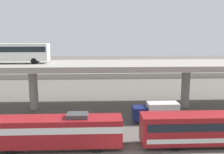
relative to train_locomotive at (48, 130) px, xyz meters
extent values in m
cube|color=#59544C|center=(7.83, -0.70, -2.13)|extent=(110.00, 0.12, 0.12)
cube|color=#59544C|center=(7.83, 0.70, -2.13)|extent=(110.00, 0.12, 0.12)
cube|color=maroon|center=(0.77, 0.00, -0.11)|extent=(15.50, 3.00, 3.20)
cube|color=white|center=(0.77, 0.00, 0.46)|extent=(15.50, 3.04, 0.77)
cube|color=black|center=(-5.39, 0.00, 0.78)|extent=(2.11, 2.70, 1.02)
cube|color=#3F3F42|center=(3.42, 0.00, 1.74)|extent=(2.40, 1.80, 0.50)
cylinder|color=black|center=(-4.07, -1.35, -1.71)|extent=(0.96, 0.18, 0.96)
cylinder|color=black|center=(-4.07, 1.35, -1.71)|extent=(0.96, 0.18, 0.96)
cylinder|color=black|center=(5.62, -1.35, -1.71)|extent=(0.96, 0.18, 0.96)
cylinder|color=black|center=(5.62, 1.35, -1.71)|extent=(0.96, 0.18, 0.96)
cylinder|color=black|center=(14.61, -1.35, -1.73)|extent=(0.92, 0.18, 0.92)
cylinder|color=black|center=(14.61, 1.35, -1.73)|extent=(0.92, 0.18, 0.92)
cube|color=#9E998E|center=(7.83, 16.00, 5.49)|extent=(96.00, 11.55, 0.94)
cylinder|color=#9E998E|center=(-5.77, 16.00, 1.41)|extent=(1.50, 1.50, 7.21)
cylinder|color=#9E998E|center=(21.43, 16.00, 1.41)|extent=(1.50, 1.50, 7.21)
cube|color=silver|center=(-8.85, 15.98, 7.91)|extent=(12.00, 2.55, 2.90)
cube|color=black|center=(-8.85, 15.98, 8.44)|extent=(11.52, 2.59, 0.93)
cube|color=black|center=(-2.90, 15.98, 8.26)|extent=(0.08, 2.30, 1.74)
cylinder|color=black|center=(-5.13, 17.19, 6.46)|extent=(1.00, 0.26, 1.00)
cylinder|color=black|center=(-5.13, 14.77, 6.46)|extent=(1.00, 0.26, 1.00)
cube|color=navy|center=(11.86, 8.14, -0.75)|extent=(2.00, 2.30, 2.00)
cube|color=silver|center=(15.36, 8.14, -0.45)|extent=(4.60, 2.30, 2.60)
cylinder|color=black|center=(12.15, 7.05, -1.75)|extent=(0.88, 0.28, 0.88)
cylinder|color=black|center=(12.15, 9.23, -1.75)|extent=(0.88, 0.28, 0.88)
cylinder|color=black|center=(16.37, 7.05, -1.75)|extent=(0.88, 0.28, 0.88)
cylinder|color=black|center=(16.37, 9.23, -1.75)|extent=(0.88, 0.28, 0.88)
cube|color=#9E998E|center=(7.83, 51.00, -1.38)|extent=(79.29, 11.36, 1.63)
cube|color=#515459|center=(-10.06, 51.11, 0.11)|extent=(4.43, 1.81, 0.70)
cube|color=#1E232B|center=(-9.83, 51.11, 0.70)|extent=(1.95, 1.59, 0.48)
cylinder|color=black|center=(-11.43, 50.25, -0.24)|extent=(0.64, 0.20, 0.64)
cylinder|color=black|center=(-11.43, 51.97, -0.24)|extent=(0.64, 0.20, 0.64)
cylinder|color=black|center=(-8.68, 50.25, -0.24)|extent=(0.64, 0.20, 0.64)
cylinder|color=black|center=(-8.68, 51.97, -0.24)|extent=(0.64, 0.20, 0.64)
cube|color=#9E998C|center=(27.60, 51.95, 0.11)|extent=(4.36, 1.89, 0.70)
cube|color=#1E232B|center=(27.81, 51.95, 0.70)|extent=(1.92, 1.66, 0.48)
cylinder|color=black|center=(26.24, 51.05, -0.24)|extent=(0.64, 0.20, 0.64)
cylinder|color=black|center=(26.24, 52.85, -0.24)|extent=(0.64, 0.20, 0.64)
cylinder|color=black|center=(28.95, 51.05, -0.24)|extent=(0.64, 0.20, 0.64)
cylinder|color=black|center=(28.95, 52.85, -0.24)|extent=(0.64, 0.20, 0.64)
cube|color=silver|center=(15.78, 51.66, 0.11)|extent=(4.55, 1.90, 0.70)
cube|color=#1E232B|center=(16.01, 51.66, 0.70)|extent=(2.00, 1.67, 0.48)
cylinder|color=black|center=(14.37, 50.76, -0.24)|extent=(0.64, 0.20, 0.64)
cylinder|color=black|center=(14.37, 52.56, -0.24)|extent=(0.64, 0.20, 0.64)
cylinder|color=black|center=(17.19, 50.76, -0.24)|extent=(0.64, 0.20, 0.64)
cylinder|color=black|center=(17.19, 52.56, -0.24)|extent=(0.64, 0.20, 0.64)
cube|color=maroon|center=(12.46, 48.79, 0.11)|extent=(4.39, 1.74, 0.70)
cube|color=#1E232B|center=(12.24, 48.79, 0.70)|extent=(1.93, 1.53, 0.48)
cylinder|color=black|center=(13.82, 49.62, -0.24)|extent=(0.64, 0.20, 0.64)
cylinder|color=black|center=(13.82, 47.96, -0.24)|extent=(0.64, 0.20, 0.64)
cylinder|color=black|center=(11.09, 49.62, -0.24)|extent=(0.64, 0.20, 0.64)
cylinder|color=black|center=(11.09, 47.96, -0.24)|extent=(0.64, 0.20, 0.64)
cube|color=#B7B7BC|center=(1.99, 50.71, 0.11)|extent=(4.65, 1.72, 0.70)
cube|color=#1E232B|center=(1.76, 50.71, 0.70)|extent=(2.05, 1.51, 0.48)
cylinder|color=black|center=(3.44, 51.53, -0.24)|extent=(0.64, 0.20, 0.64)
cylinder|color=black|center=(3.44, 49.90, -0.24)|extent=(0.64, 0.20, 0.64)
cylinder|color=black|center=(0.55, 51.53, -0.24)|extent=(0.64, 0.20, 0.64)
cylinder|color=black|center=(0.55, 49.90, -0.24)|extent=(0.64, 0.20, 0.64)
cube|color=#2D5170|center=(7.83, 74.00, -2.19)|extent=(140.00, 36.00, 0.01)
camera|label=1|loc=(6.13, -27.68, 10.93)|focal=40.17mm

